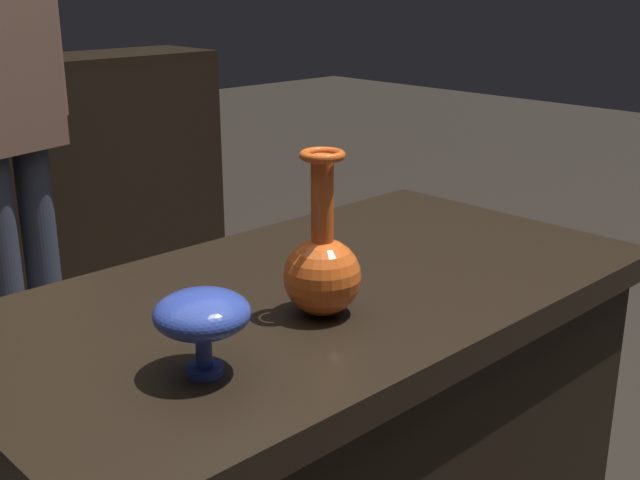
% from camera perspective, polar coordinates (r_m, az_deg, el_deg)
% --- Properties ---
extents(vase_centerpiece, '(0.12, 0.12, 0.26)m').
position_cam_1_polar(vase_centerpiece, '(1.22, 0.16, -1.93)').
color(vase_centerpiece, '#E55B1E').
rests_on(vase_centerpiece, display_plinth).
extents(vase_tall_behind, '(0.13, 0.13, 0.11)m').
position_cam_1_polar(vase_tall_behind, '(1.05, -8.39, -5.38)').
color(vase_tall_behind, '#2D429E').
rests_on(vase_tall_behind, display_plinth).
extents(shelf_vase_right, '(0.10, 0.10, 0.16)m').
position_cam_1_polar(shelf_vase_right, '(3.48, -20.60, 12.95)').
color(shelf_vase_right, '#2D429E').
rests_on(shelf_vase_right, back_display_shelf).
extents(visitor_center_back, '(0.46, 0.26, 1.61)m').
position_cam_1_polar(visitor_center_back, '(2.62, -21.64, 9.22)').
color(visitor_center_back, '#333847').
rests_on(visitor_center_back, ground_plane).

